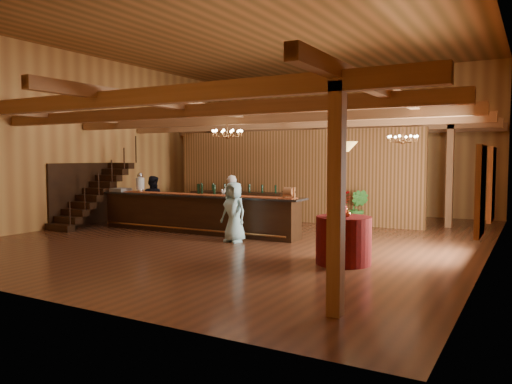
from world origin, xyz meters
The scene contains 32 objects.
floor centered at (0.00, 0.00, 0.00)m, with size 14.00×14.00×0.00m, color #4B291A.
ceiling centered at (0.00, 0.00, 5.50)m, with size 14.00×14.00×0.00m, color #94582C.
wall_back centered at (0.00, 7.00, 2.75)m, with size 12.00×0.10×5.50m, color #BF8942.
wall_front centered at (0.00, -7.00, 2.75)m, with size 12.00×0.10×5.50m, color #BF8942.
wall_left centered at (-6.00, 0.00, 2.75)m, with size 0.10×14.00×5.50m, color #BF8942.
wall_right centered at (6.00, 0.00, 2.75)m, with size 0.10×14.00×5.50m, color #BF8942.
beam_grid centered at (0.00, 0.51, 3.24)m, with size 11.90×13.90×0.39m.
support_posts centered at (0.00, -0.50, 1.60)m, with size 9.20×10.20×3.20m.
partition_wall centered at (-0.50, 3.50, 1.55)m, with size 9.00×0.18×3.10m, color brown.
window_right_front centered at (5.95, -1.60, 1.55)m, with size 0.12×1.05×1.75m, color white.
window_right_back centered at (5.95, 1.00, 1.55)m, with size 0.12×1.05×1.75m, color white.
staircase centered at (-5.45, -0.74, 1.00)m, with size 1.00×2.80×2.00m.
backroom_boxes centered at (-0.29, 5.50, 0.53)m, with size 4.10×0.60×1.10m.
tasting_bar centered at (-1.72, -0.25, 0.56)m, with size 6.68×0.99×1.12m.
beverage_dispenser centered at (-3.88, -0.24, 1.40)m, with size 0.26×0.26×0.60m.
glass_rack_tray centered at (-4.59, -0.36, 1.16)m, with size 0.50×0.50×0.10m, color gray.
raffle_drum centered at (1.25, -0.24, 1.29)m, with size 0.34×0.24×0.30m.
bar_bottle_0 centered at (-1.74, -0.12, 1.26)m, with size 0.07×0.07×0.30m, color black.
bar_bottle_1 centered at (-1.72, -0.12, 1.26)m, with size 0.07×0.07×0.30m, color black.
bar_bottle_2 centered at (-1.62, -0.12, 1.26)m, with size 0.07×0.07×0.30m, color black.
bar_bottle_3 centered at (-1.19, -0.11, 1.26)m, with size 0.07×0.07×0.30m, color black.
backbar_shelf centered at (-2.32, 2.95, 0.49)m, with size 3.46×0.54×0.97m, color black.
round_table centered at (3.46, -2.23, 0.49)m, with size 1.13×1.13×0.98m, color #670C0C.
chandelier_left centered at (-0.42, -0.59, 2.84)m, with size 0.80×0.80×0.52m.
chandelier_right centered at (3.63, 1.98, 2.70)m, with size 0.80×0.80×0.66m.
pendant_lamp centered at (3.46, -2.23, 2.40)m, with size 0.52×0.52×0.90m.
bartender centered at (-0.93, 0.41, 0.83)m, with size 0.61×0.40×1.67m, color white.
staff_second centered at (-3.95, 0.41, 0.79)m, with size 0.77×0.60×1.58m, color black.
guest centered at (0.09, -1.10, 0.78)m, with size 0.76×0.50×1.56m, color #9FDAE7.
floor_plant centered at (1.98, 3.23, 0.59)m, with size 0.65×0.52×1.17m, color #2A6B22.
table_flowers centered at (3.42, -2.36, 1.25)m, with size 0.49×0.43×0.55m, color red.
table_vase centered at (3.52, -2.24, 1.12)m, with size 0.14×0.14×0.28m, color #A46D3B.
Camera 1 is at (6.88, -11.92, 2.19)m, focal length 35.00 mm.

